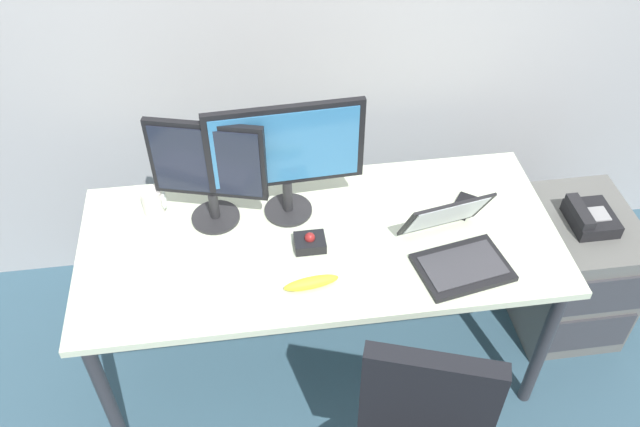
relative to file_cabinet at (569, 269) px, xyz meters
The scene contains 12 objects.
ground_plane 1.15m from the file_cabinet, behind, with size 8.00×8.00×0.00m, color #335162.
desk 1.17m from the file_cabinet, behind, with size 1.74×0.77×0.73m.
file_cabinet is the anchor object (origin of this frame).
desk_phone 0.33m from the file_cabinet, 116.78° to the right, with size 0.17×0.20×0.09m.
monitor_main 1.41m from the file_cabinet, behind, with size 0.56×0.18×0.48m.
monitor_side 1.63m from the file_cabinet, behind, with size 0.40×0.18×0.44m.
keyboard 1.73m from the file_cabinet, behind, with size 0.41×0.15×0.03m.
laptop 0.85m from the file_cabinet, 158.97° to the right, with size 0.37×0.38×0.22m.
trackball_mouse 1.24m from the file_cabinet, behind, with size 0.11×0.09×0.07m.
coffee_mug 1.78m from the file_cabinet, behind, with size 0.09×0.08×0.10m.
cell_phone 0.70m from the file_cabinet, behind, with size 0.07×0.14×0.01m, color black.
banana 1.29m from the file_cabinet, 164.98° to the right, with size 0.19×0.04×0.04m, color yellow.
Camera 1 is at (-0.23, -1.68, 2.46)m, focal length 37.36 mm.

